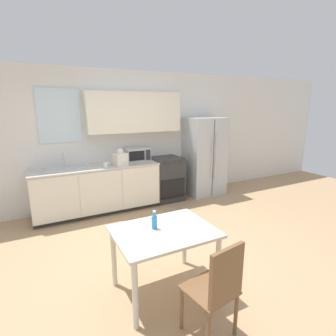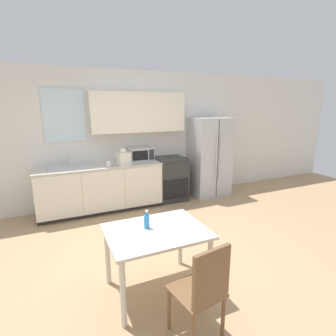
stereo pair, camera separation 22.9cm
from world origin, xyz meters
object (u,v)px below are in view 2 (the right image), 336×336
dining_chair_near (204,288)px  dining_table (156,239)px  oven_range (170,179)px  coffee_mug (109,164)px  drink_bottle (147,221)px  refrigerator (209,157)px  microwave (141,154)px

dining_chair_near → dining_table: bearing=89.6°
oven_range → dining_chair_near: 3.59m
coffee_mug → drink_bottle: size_ratio=0.60×
refrigerator → dining_chair_near: 4.02m
refrigerator → dining_table: size_ratio=1.67×
oven_range → coffee_mug: coffee_mug is taller
microwave → coffee_mug: microwave is taller
microwave → dining_table: bearing=-105.3°
oven_range → drink_bottle: 2.91m
dining_chair_near → coffee_mug: bearing=82.9°
oven_range → refrigerator: 1.05m
coffee_mug → dining_chair_near: bearing=-88.2°
microwave → drink_bottle: size_ratio=2.46×
refrigerator → dining_table: 3.47m
coffee_mug → drink_bottle: bearing=-92.3°
refrigerator → drink_bottle: refrigerator is taller
drink_bottle → refrigerator: bearing=46.0°
refrigerator → microwave: size_ratio=3.49×
drink_bottle → oven_range: bearing=60.3°
oven_range → refrigerator: bearing=-1.8°
dining_chair_near → drink_bottle: size_ratio=4.55×
dining_chair_near → refrigerator: bearing=47.6°
coffee_mug → dining_table: size_ratio=0.12×
refrigerator → microwave: bearing=174.9°
microwave → coffee_mug: (-0.72, -0.30, -0.08)m
refrigerator → microwave: refrigerator is taller
refrigerator → drink_bottle: 3.45m
dining_table → drink_bottle: size_ratio=5.13×
microwave → dining_chair_near: (-0.63, -3.48, -0.50)m
oven_range → microwave: 0.85m
microwave → coffee_mug: bearing=-157.3°
oven_range → drink_bottle: size_ratio=4.55×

